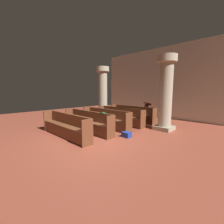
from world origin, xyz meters
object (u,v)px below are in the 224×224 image
pillar_far_side (103,91)px  kneeler_box_blue (127,135)px  pew_row_2 (105,118)px  pew_row_0 (132,113)px  pew_row_4 (65,125)px  pillar_aisle_side (166,92)px  hymn_book (103,113)px  pew_row_1 (120,115)px  pew_row_3 (88,121)px  lectern (148,113)px

pillar_far_side → kneeler_box_blue: pillar_far_side is taller
pew_row_2 → pillar_far_side: (-2.19, 1.82, 1.24)m
pew_row_2 → pew_row_0: bearing=90.0°
pew_row_4 → pillar_far_side: bearing=119.1°
pillar_aisle_side → kneeler_box_blue: (-0.51, -2.07, -1.62)m
pew_row_4 → hymn_book: (0.78, 1.25, 0.42)m
pew_row_1 → pew_row_2: bearing=-90.0°
pew_row_0 → pillar_far_side: pillar_far_side is taller
pew_row_1 → hymn_book: 2.12m
pew_row_0 → pillar_aisle_side: (2.24, -0.56, 1.24)m
pew_row_2 → pew_row_3: size_ratio=1.00×
pew_row_1 → lectern: 2.04m
hymn_book → kneeler_box_blue: size_ratio=0.60×
pillar_far_side → lectern: pillar_far_side is taller
pew_row_2 → pew_row_1: bearing=90.0°
pew_row_4 → kneeler_box_blue: bearing=43.0°
pillar_aisle_side → kneeler_box_blue: pillar_aisle_side is taller
pew_row_4 → lectern: (0.46, 5.17, -0.02)m
pillar_aisle_side → lectern: bearing=140.2°
lectern → pew_row_4: bearing=-95.1°
pew_row_4 → pillar_far_side: pillar_far_side is taller
pew_row_0 → pillar_far_side: bearing=-172.1°
pew_row_1 → pew_row_3: size_ratio=1.00×
pew_row_2 → pillar_aisle_side: pillar_aisle_side is taller
pew_row_1 → pillar_aisle_side: (2.24, 0.51, 1.24)m
pillar_far_side → lectern: size_ratio=3.04×
hymn_book → pillar_aisle_side: bearing=59.0°
hymn_book → kneeler_box_blue: bearing=20.9°
lectern → kneeler_box_blue: lectern is taller
hymn_book → kneeler_box_blue: 1.29m
pillar_far_side → kneeler_box_blue: (3.92, -2.33, -1.62)m
kneeler_box_blue → pew_row_3: bearing=-162.2°
pew_row_0 → pew_row_4: size_ratio=1.00×
pew_row_2 → lectern: 3.09m
pew_row_4 → pillar_far_side: 4.68m
lectern → hymn_book: size_ratio=5.60×
pew_row_0 → pillar_aisle_side: size_ratio=0.89×
pew_row_1 → pillar_aisle_side: bearing=12.7°
pillar_far_side → pew_row_4: bearing=-60.9°
pew_row_4 → pillar_aisle_side: 4.49m
pew_row_1 → pillar_aisle_side: pillar_aisle_side is taller
pillar_aisle_side → hymn_book: bearing=-121.0°
pew_row_1 → kneeler_box_blue: bearing=-42.1°
pew_row_3 → hymn_book: size_ratio=15.15×
pillar_far_side → pillar_aisle_side: bearing=-3.3°
pew_row_1 → pew_row_4: 3.18m
pew_row_0 → kneeler_box_blue: 3.17m
pillar_aisle_side → pillar_far_side: bearing=176.7°
pew_row_0 → pew_row_2: (0.00, -2.12, 0.00)m
pew_row_0 → pew_row_1: same height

